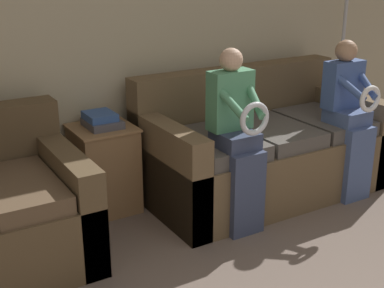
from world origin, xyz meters
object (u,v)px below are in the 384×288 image
(child_right_seated, at_px, (350,114))
(child_left_seated, at_px, (237,134))
(side_shelf, at_px, (104,168))
(book_stack, at_px, (101,120))
(couch_main, at_px, (260,150))

(child_right_seated, bearing_deg, child_left_seated, 179.97)
(child_right_seated, height_order, side_shelf, child_right_seated)
(child_left_seated, bearing_deg, book_stack, 132.57)
(child_left_seated, relative_size, book_stack, 4.56)
(child_right_seated, xyz_separation_m, book_stack, (-1.71, 0.73, 0.03))
(child_right_seated, relative_size, side_shelf, 1.88)
(child_left_seated, height_order, child_right_seated, child_left_seated)
(side_shelf, distance_m, book_stack, 0.36)
(child_left_seated, relative_size, child_right_seated, 1.02)
(couch_main, xyz_separation_m, child_right_seated, (0.52, -0.41, 0.32))
(couch_main, xyz_separation_m, book_stack, (-1.19, 0.32, 0.35))
(child_left_seated, xyz_separation_m, child_right_seated, (1.05, -0.00, -0.01))
(child_left_seated, xyz_separation_m, side_shelf, (-0.67, 0.72, -0.35))
(couch_main, distance_m, child_left_seated, 0.74)
(couch_main, height_order, book_stack, couch_main)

